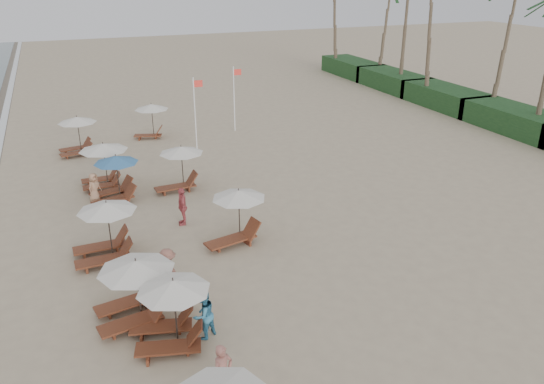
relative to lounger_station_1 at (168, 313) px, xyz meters
name	(u,v)px	position (x,y,z in m)	size (l,w,h in m)	color
ground	(334,320)	(5.17, -0.88, -1.08)	(160.00, 160.00, 0.00)	tan
shrub_hedge	(517,120)	(27.17, 13.62, -0.28)	(3.20, 53.00, 1.60)	#193D1C
lounger_station_1	(168,313)	(0.00, 0.00, 0.00)	(2.58, 2.26, 2.15)	brown
lounger_station_2	(131,290)	(-0.82, 1.65, 0.02)	(2.76, 2.45, 2.10)	brown
lounger_station_3	(103,233)	(-1.24, 6.00, 0.04)	(2.66, 2.26, 2.37)	brown
lounger_station_4	(113,180)	(-0.18, 11.79, -0.01)	(2.58, 2.37, 2.25)	brown
lounger_station_5	(102,163)	(-0.48, 13.84, 0.21)	(2.57, 2.46, 2.30)	brown
lounger_station_6	(76,134)	(-1.38, 19.84, 0.16)	(2.50, 2.27, 2.31)	brown
inland_station_0	(235,215)	(3.89, 5.36, 0.21)	(2.88, 2.24, 2.22)	brown
inland_station_1	(178,165)	(3.08, 11.91, 0.25)	(2.76, 2.24, 2.22)	brown
inland_station_2	(150,116)	(3.43, 21.63, 0.39)	(2.59, 2.24, 2.22)	brown
beachgoer_near	(223,372)	(0.85, -2.77, -0.26)	(0.60, 0.39, 1.64)	#A6665A
beachgoer_mid_a	(204,314)	(1.05, -0.12, -0.26)	(0.79, 0.62, 1.63)	teal
beachgoer_mid_b	(168,272)	(0.55, 2.68, -0.21)	(1.12, 0.64, 1.73)	#8E5748
beachgoer_far_a	(182,206)	(2.30, 7.90, -0.21)	(1.01, 0.42, 1.73)	#B6484D
beachgoer_far_b	(94,188)	(-1.08, 11.92, -0.34)	(0.72, 0.47, 1.48)	tan
flag_pole_near	(195,111)	(5.50, 17.52, 1.47)	(0.59, 0.08, 4.60)	silver
flag_pole_far	(235,96)	(9.15, 21.07, 1.39)	(0.60, 0.08, 4.44)	silver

